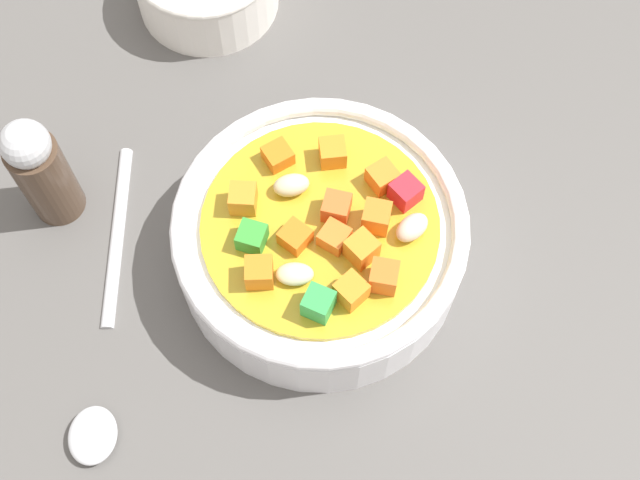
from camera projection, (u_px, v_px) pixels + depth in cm
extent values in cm
cube|color=#565451|center=(320.00, 264.00, 50.46)|extent=(140.00, 140.00, 2.00)
cylinder|color=white|center=(320.00, 243.00, 47.73)|extent=(16.11, 16.11, 4.04)
torus|color=white|center=(320.00, 225.00, 45.62)|extent=(16.15, 16.15, 1.01)
cylinder|color=gold|center=(320.00, 226.00, 45.72)|extent=(12.91, 12.91, 0.40)
cube|color=orange|center=(333.00, 152.00, 46.66)|extent=(1.93, 1.93, 1.30)
cube|color=orange|center=(243.00, 199.00, 45.39)|extent=(1.99, 1.99, 1.41)
cube|color=orange|center=(329.00, 241.00, 44.55)|extent=(1.82, 1.82, 1.03)
cube|color=orange|center=(362.00, 249.00, 44.06)|extent=(1.53, 1.53, 1.56)
cube|color=orange|center=(351.00, 291.00, 43.18)|extent=(1.56, 1.56, 1.37)
cube|color=#DD5E26|center=(339.00, 210.00, 45.14)|extent=(1.98, 1.98, 1.33)
ellipsoid|color=beige|center=(295.00, 274.00, 43.82)|extent=(2.20, 2.34, 0.90)
cube|color=orange|center=(384.00, 277.00, 43.42)|extent=(1.99, 1.99, 1.54)
ellipsoid|color=beige|center=(295.00, 183.00, 45.96)|extent=(1.96, 2.32, 1.12)
cube|color=red|center=(406.00, 192.00, 45.58)|extent=(1.49, 1.49, 1.39)
cube|color=green|center=(252.00, 237.00, 44.54)|extent=(1.97, 1.97, 1.21)
cube|color=orange|center=(278.00, 155.00, 46.76)|extent=(1.54, 1.54, 1.00)
cube|color=orange|center=(380.00, 174.00, 46.13)|extent=(1.48, 1.48, 1.22)
cube|color=orange|center=(376.00, 217.00, 44.85)|extent=(1.99, 1.99, 1.54)
cube|color=orange|center=(295.00, 237.00, 44.65)|extent=(1.71, 1.71, 1.04)
cube|color=orange|center=(259.00, 272.00, 43.55)|extent=(1.96, 1.96, 1.48)
cube|color=green|center=(318.00, 303.00, 42.81)|extent=(1.91, 1.91, 1.53)
ellipsoid|color=beige|center=(412.00, 228.00, 44.77)|extent=(1.42, 2.06, 1.22)
cylinder|color=silver|center=(116.00, 233.00, 49.80)|extent=(9.70, 7.53, 0.77)
ellipsoid|color=silver|center=(93.00, 435.00, 44.65)|extent=(4.06, 3.95, 1.10)
cylinder|color=#4C3828|center=(46.00, 179.00, 48.28)|extent=(3.02, 3.02, 6.13)
sphere|color=silver|center=(25.00, 144.00, 44.88)|extent=(2.72, 2.72, 2.72)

